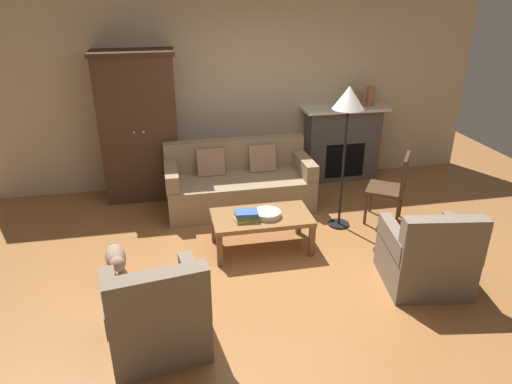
# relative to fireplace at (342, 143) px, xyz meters

# --- Properties ---
(ground_plane) EXTENTS (9.60, 9.60, 0.00)m
(ground_plane) POSITION_rel_fireplace_xyz_m (-1.55, -2.30, -0.57)
(ground_plane) COLOR #9E6638
(back_wall) EXTENTS (7.20, 0.10, 2.80)m
(back_wall) POSITION_rel_fireplace_xyz_m (-1.55, 0.25, 0.83)
(back_wall) COLOR beige
(back_wall) RESTS_ON ground
(fireplace) EXTENTS (1.26, 0.48, 1.12)m
(fireplace) POSITION_rel_fireplace_xyz_m (0.00, 0.00, 0.00)
(fireplace) COLOR #4C4947
(fireplace) RESTS_ON ground
(armoire) EXTENTS (1.06, 0.57, 2.00)m
(armoire) POSITION_rel_fireplace_xyz_m (-2.95, -0.08, 0.44)
(armoire) COLOR #472D1E
(armoire) RESTS_ON ground
(couch) EXTENTS (1.93, 0.87, 0.86)m
(couch) POSITION_rel_fireplace_xyz_m (-1.70, -0.69, -0.25)
(couch) COLOR #937A5B
(couch) RESTS_ON ground
(coffee_table) EXTENTS (1.10, 0.60, 0.42)m
(coffee_table) POSITION_rel_fireplace_xyz_m (-1.64, -1.85, -0.20)
(coffee_table) COLOR olive
(coffee_table) RESTS_ON ground
(fruit_bowl) EXTENTS (0.30, 0.30, 0.06)m
(fruit_bowl) POSITION_rel_fireplace_xyz_m (-1.58, -1.89, -0.12)
(fruit_bowl) COLOR beige
(fruit_bowl) RESTS_ON coffee_table
(book_stack) EXTENTS (0.27, 0.20, 0.10)m
(book_stack) POSITION_rel_fireplace_xyz_m (-1.82, -1.92, -0.10)
(book_stack) COLOR gold
(book_stack) RESTS_ON coffee_table
(mantel_vase_bronze) EXTENTS (0.15, 0.15, 0.20)m
(mantel_vase_bronze) POSITION_rel_fireplace_xyz_m (0.18, -0.02, 0.65)
(mantel_vase_bronze) COLOR olive
(mantel_vase_bronze) RESTS_ON fireplace
(mantel_vase_terracotta) EXTENTS (0.12, 0.12, 0.28)m
(mantel_vase_terracotta) POSITION_rel_fireplace_xyz_m (0.38, -0.02, 0.69)
(mantel_vase_terracotta) COLOR #A86042
(mantel_vase_terracotta) RESTS_ON fireplace
(armchair_near_left) EXTENTS (0.88, 0.88, 0.88)m
(armchair_near_left) POSITION_rel_fireplace_xyz_m (-2.80, -3.23, -0.25)
(armchair_near_left) COLOR #756656
(armchair_near_left) RESTS_ON ground
(armchair_near_right) EXTENTS (0.88, 0.88, 0.88)m
(armchair_near_right) POSITION_rel_fireplace_xyz_m (-0.20, -2.86, -0.25)
(armchair_near_right) COLOR #756656
(armchair_near_right) RESTS_ON ground
(side_chair_wooden) EXTENTS (0.61, 0.61, 0.90)m
(side_chair_wooden) POSITION_rel_fireplace_xyz_m (0.09, -1.53, -0.06)
(side_chair_wooden) COLOR #472D1E
(side_chair_wooden) RESTS_ON ground
(floor_lamp) EXTENTS (0.36, 0.36, 1.74)m
(floor_lamp) POSITION_rel_fireplace_xyz_m (-0.57, -1.49, 0.94)
(floor_lamp) COLOR black
(floor_lamp) RESTS_ON ground
(dog) EXTENTS (0.27, 0.57, 0.39)m
(dog) POSITION_rel_fireplace_xyz_m (-3.20, -2.17, -0.32)
(dog) COLOR gray
(dog) RESTS_ON ground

